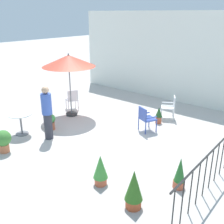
# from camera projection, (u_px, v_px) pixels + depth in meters

# --- Properties ---
(ground_plane) EXTENTS (60.00, 60.00, 0.00)m
(ground_plane) POSITION_uv_depth(u_px,v_px,m) (108.00, 135.00, 8.80)
(ground_plane) COLOR #BCB5AF
(villa_facade) EXTENTS (10.54, 0.30, 3.86)m
(villa_facade) POSITION_uv_depth(u_px,v_px,m) (180.00, 58.00, 11.60)
(villa_facade) COLOR white
(villa_facade) RESTS_ON ground
(terrace_railing) EXTENTS (0.03, 5.41, 1.01)m
(terrace_railing) POSITION_uv_depth(u_px,v_px,m) (223.00, 150.00, 6.41)
(terrace_railing) COLOR black
(terrace_railing) RESTS_ON ground
(patio_umbrella_0) EXTENTS (1.96, 1.96, 2.39)m
(patio_umbrella_0) POSITION_uv_depth(u_px,v_px,m) (69.00, 61.00, 9.77)
(patio_umbrella_0) COLOR #2D2D2D
(patio_umbrella_0) RESTS_ON ground
(cafe_table_0) EXTENTS (0.75, 0.75, 0.71)m
(cafe_table_0) POSITION_uv_depth(u_px,v_px,m) (21.00, 120.00, 8.68)
(cafe_table_0) COLOR white
(cafe_table_0) RESTS_ON ground
(patio_chair_0) EXTENTS (0.64, 0.63, 0.87)m
(patio_chair_0) POSITION_uv_depth(u_px,v_px,m) (170.00, 106.00, 9.99)
(patio_chair_0) COLOR white
(patio_chair_0) RESTS_ON ground
(patio_chair_1) EXTENTS (0.61, 0.61, 0.85)m
(patio_chair_1) POSITION_uv_depth(u_px,v_px,m) (72.00, 98.00, 10.92)
(patio_chair_1) COLOR white
(patio_chair_1) RESTS_ON ground
(patio_chair_2) EXTENTS (0.63, 0.62, 0.85)m
(patio_chair_2) POSITION_uv_depth(u_px,v_px,m) (146.00, 117.00, 8.90)
(patio_chair_2) COLOR #334A9D
(patio_chair_2) RESTS_ON ground
(potted_plant_0) EXTENTS (0.37, 0.37, 0.87)m
(potted_plant_0) POSITION_uv_depth(u_px,v_px,m) (134.00, 189.00, 5.36)
(potted_plant_0) COLOR #A34829
(potted_plant_0) RESTS_ON ground
(potted_plant_1) EXTENTS (0.46, 0.48, 0.66)m
(potted_plant_1) POSITION_uv_depth(u_px,v_px,m) (3.00, 140.00, 7.59)
(potted_plant_1) COLOR #C56F48
(potted_plant_1) RESTS_ON ground
(potted_plant_2) EXTENTS (0.25, 0.25, 0.60)m
(potted_plant_2) POSITION_uv_depth(u_px,v_px,m) (159.00, 115.00, 9.61)
(potted_plant_2) COLOR #B55435
(potted_plant_2) RESTS_ON ground
(potted_plant_3) EXTENTS (0.27, 0.27, 0.76)m
(potted_plant_3) POSITION_uv_depth(u_px,v_px,m) (180.00, 174.00, 6.02)
(potted_plant_3) COLOR #BB573C
(potted_plant_3) RESTS_ON ground
(potted_plant_4) EXTENTS (0.29, 0.29, 0.55)m
(potted_plant_4) POSITION_uv_depth(u_px,v_px,m) (51.00, 121.00, 9.09)
(potted_plant_4) COLOR #AE583C
(potted_plant_4) RESTS_ON ground
(potted_plant_5) EXTENTS (0.34, 0.34, 0.76)m
(potted_plant_5) POSITION_uv_depth(u_px,v_px,m) (100.00, 169.00, 6.12)
(potted_plant_5) COLOR #BD593B
(potted_plant_5) RESTS_ON ground
(standing_person) EXTENTS (0.45, 0.45, 1.70)m
(standing_person) POSITION_uv_depth(u_px,v_px,m) (47.00, 112.00, 8.25)
(standing_person) COLOR #33333D
(standing_person) RESTS_ON ground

